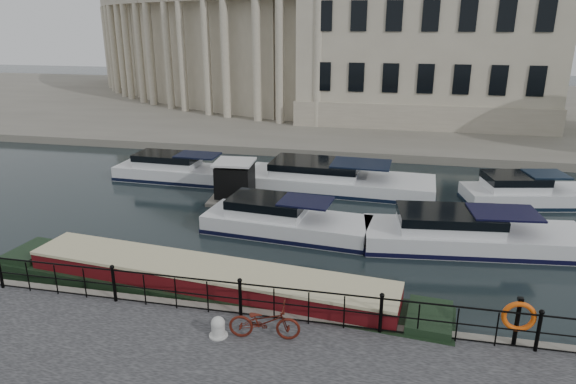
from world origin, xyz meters
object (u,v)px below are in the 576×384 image
at_px(mooring_bollard, 218,327).
at_px(life_ring_post, 519,317).
at_px(bicycle, 264,321).
at_px(narrowboat, 207,289).
at_px(harbour_hut, 235,183).

distance_m(mooring_bollard, life_ring_post, 7.91).
height_order(mooring_bollard, life_ring_post, life_ring_post).
bearing_deg(bicycle, mooring_bollard, 91.04).
distance_m(bicycle, narrowboat, 3.68).
bearing_deg(mooring_bollard, harbour_hut, 105.54).
height_order(mooring_bollard, narrowboat, narrowboat).
bearing_deg(harbour_hut, mooring_bollard, -78.28).
distance_m(bicycle, mooring_bollard, 1.29).
bearing_deg(bicycle, life_ring_post, -88.28).
relative_size(narrowboat, harbour_hut, 5.75).
distance_m(mooring_bollard, harbour_hut, 12.59).
bearing_deg(bicycle, harbour_hut, 14.21).
bearing_deg(narrowboat, life_ring_post, -3.31).
bearing_deg(narrowboat, bicycle, -37.81).
bearing_deg(harbour_hut, narrowboat, -81.75).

